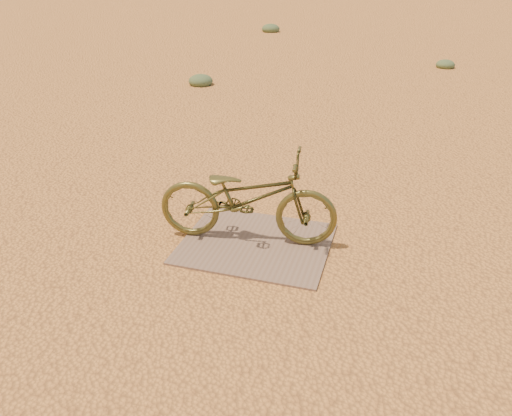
# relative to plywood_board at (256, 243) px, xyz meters

# --- Properties ---
(ground) EXTENTS (120.00, 120.00, 0.00)m
(ground) POSITION_rel_plywood_board_xyz_m (0.49, -0.29, -0.01)
(ground) COLOR #D18B43
(ground) RESTS_ON ground
(plywood_board) EXTENTS (1.45, 1.21, 0.02)m
(plywood_board) POSITION_rel_plywood_board_xyz_m (0.00, 0.00, 0.00)
(plywood_board) COLOR #715B4E
(plywood_board) RESTS_ON ground
(bicycle) EXTENTS (1.82, 0.84, 0.92)m
(bicycle) POSITION_rel_plywood_board_xyz_m (-0.10, 0.04, 0.47)
(bicycle) COLOR #504E23
(bicycle) RESTS_ON plywood_board
(kale_a) EXTENTS (0.53, 0.53, 0.29)m
(kale_a) POSITION_rel_plywood_board_xyz_m (-3.08, 6.05, -0.01)
(kale_a) COLOR #576C47
(kale_a) RESTS_ON ground
(kale_b) EXTENTS (0.46, 0.46, 0.25)m
(kale_b) POSITION_rel_plywood_board_xyz_m (2.11, 9.48, -0.01)
(kale_b) COLOR #576C47
(kale_b) RESTS_ON ground
(kale_c) EXTENTS (0.64, 0.64, 0.35)m
(kale_c) POSITION_rel_plywood_board_xyz_m (-3.72, 14.20, -0.01)
(kale_c) COLOR #576C47
(kale_c) RESTS_ON ground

